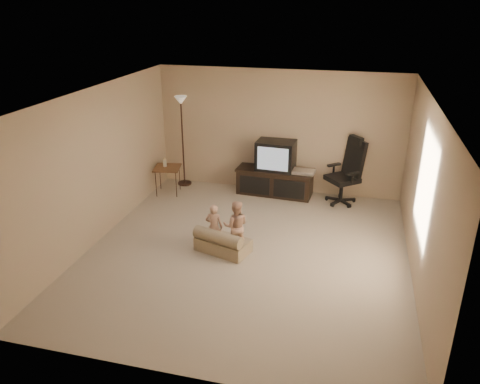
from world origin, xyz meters
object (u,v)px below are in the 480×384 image
(floor_lamp, at_px, (182,121))
(toddler_left, at_px, (214,227))
(side_table, at_px, (167,168))
(office_chair, at_px, (346,180))
(toddler_right, at_px, (236,226))
(tv_stand, at_px, (276,172))
(child_sofa, at_px, (222,243))

(floor_lamp, distance_m, toddler_left, 3.12)
(side_table, bearing_deg, office_chair, 6.77)
(side_table, xyz_separation_m, floor_lamp, (0.15, 0.57, 0.84))
(floor_lamp, relative_size, toddler_right, 2.25)
(side_table, xyz_separation_m, toddler_right, (1.96, -1.94, -0.13))
(side_table, bearing_deg, tv_stand, 13.28)
(office_chair, distance_m, toddler_right, 2.86)
(office_chair, bearing_deg, toddler_left, -79.78)
(toddler_right, bearing_deg, side_table, -56.85)
(side_table, distance_m, floor_lamp, 1.03)
(tv_stand, height_order, floor_lamp, floor_lamp)
(tv_stand, xyz_separation_m, floor_lamp, (-2.01, 0.06, 0.93))
(side_table, relative_size, toddler_left, 1.00)
(tv_stand, xyz_separation_m, toddler_right, (-0.20, -2.45, -0.04))
(toddler_left, relative_size, toddler_right, 0.91)
(toddler_left, height_order, toddler_right, toddler_right)
(toddler_left, xyz_separation_m, toddler_right, (0.35, 0.04, 0.04))
(side_table, distance_m, toddler_left, 2.57)
(tv_stand, xyz_separation_m, office_chair, (1.41, -0.09, 0.01))
(child_sofa, bearing_deg, tv_stand, 98.10)
(office_chair, relative_size, child_sofa, 1.42)
(tv_stand, bearing_deg, floor_lamp, -178.16)
(tv_stand, height_order, toddler_right, tv_stand)
(office_chair, bearing_deg, child_sofa, -76.65)
(toddler_left, bearing_deg, toddler_right, -175.91)
(floor_lamp, bearing_deg, toddler_left, -60.09)
(tv_stand, distance_m, child_sofa, 2.63)
(office_chair, bearing_deg, side_table, -124.05)
(child_sofa, distance_m, toddler_right, 0.35)
(office_chair, relative_size, floor_lamp, 0.70)
(floor_lamp, relative_size, toddler_left, 2.47)
(office_chair, xyz_separation_m, toddler_right, (-1.60, -2.37, -0.05))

